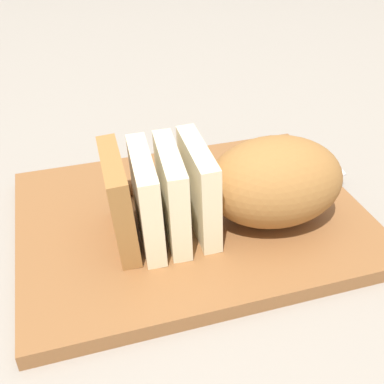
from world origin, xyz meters
name	(u,v)px	position (x,y,z in m)	size (l,w,h in m)	color
ground_plane	(192,224)	(0.00, 0.00, 0.00)	(3.00, 3.00, 0.00)	gray
cutting_board	(192,218)	(0.00, 0.00, 0.01)	(0.41, 0.31, 0.02)	brown
bread_loaf	(236,186)	(-0.04, 0.03, 0.07)	(0.28, 0.13, 0.11)	#996633
bread_knife	(188,183)	(-0.01, -0.05, 0.03)	(0.29, 0.06, 0.02)	silver
crumb_near_knife	(214,194)	(-0.04, -0.02, 0.02)	(0.01, 0.01, 0.01)	tan
crumb_near_loaf	(161,211)	(0.04, -0.01, 0.02)	(0.01, 0.01, 0.01)	tan
crumb_stray_left	(235,201)	(-0.06, 0.00, 0.02)	(0.01, 0.01, 0.01)	tan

